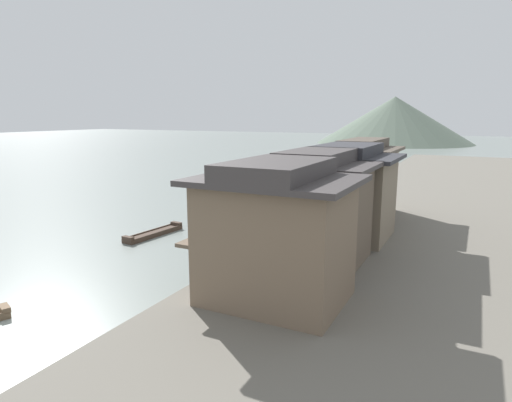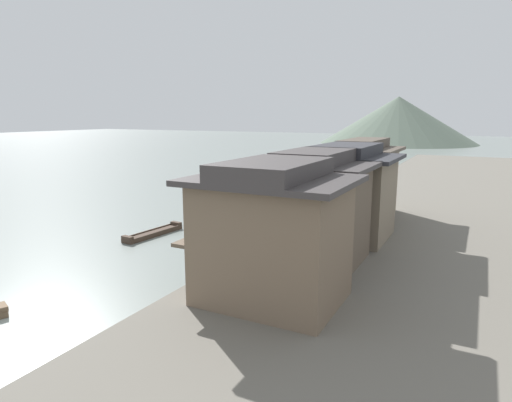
% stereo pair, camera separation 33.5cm
% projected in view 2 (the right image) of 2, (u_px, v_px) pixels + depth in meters
% --- Properties ---
extents(ground_plane, '(400.00, 400.00, 0.00)m').
position_uv_depth(ground_plane, '(7.00, 314.00, 19.61)').
color(ground_plane, gray).
extents(riverbank_right, '(18.00, 110.00, 0.73)m').
position_uv_depth(riverbank_right, '(437.00, 211.00, 38.84)').
color(riverbank_right, '#6B665B').
rests_on(riverbank_right, ground).
extents(boat_moored_nearest, '(1.62, 4.51, 0.50)m').
position_uv_depth(boat_moored_nearest, '(242.00, 249.00, 28.67)').
color(boat_moored_nearest, '#232326').
rests_on(boat_moored_nearest, ground).
extents(boat_moored_second, '(1.44, 5.33, 0.51)m').
position_uv_depth(boat_moored_second, '(153.00, 233.00, 32.41)').
color(boat_moored_second, '#423328').
rests_on(boat_moored_second, ground).
extents(boat_moored_third, '(1.48, 3.63, 0.45)m').
position_uv_depth(boat_moored_third, '(353.00, 184.00, 55.57)').
color(boat_moored_third, '#33281E').
rests_on(boat_moored_third, ground).
extents(boat_moored_far, '(5.15, 3.01, 0.63)m').
position_uv_depth(boat_moored_far, '(350.00, 177.00, 61.43)').
color(boat_moored_far, brown).
rests_on(boat_moored_far, ground).
extents(house_waterfront_nearest, '(7.03, 5.56, 6.14)m').
position_uv_depth(house_waterfront_nearest, '(272.00, 233.00, 18.86)').
color(house_waterfront_nearest, '#75604C').
rests_on(house_waterfront_nearest, riverbank_right).
extents(house_waterfront_second, '(6.43, 5.48, 6.14)m').
position_uv_depth(house_waterfront_second, '(314.00, 207.00, 24.27)').
color(house_waterfront_second, brown).
rests_on(house_waterfront_second, riverbank_right).
extents(house_waterfront_tall, '(6.79, 6.17, 6.14)m').
position_uv_depth(house_waterfront_tall, '(345.00, 192.00, 29.02)').
color(house_waterfront_tall, '#7F705B').
rests_on(house_waterfront_tall, riverbank_right).
extents(house_waterfront_narrow, '(5.60, 6.93, 6.14)m').
position_uv_depth(house_waterfront_narrow, '(363.00, 178.00, 35.42)').
color(house_waterfront_narrow, gray).
rests_on(house_waterfront_narrow, riverbank_right).
extents(mooring_post_dock_near, '(0.20, 0.20, 0.82)m').
position_uv_depth(mooring_post_dock_near, '(199.00, 274.00, 21.38)').
color(mooring_post_dock_near, '#473828').
rests_on(mooring_post_dock_near, riverbank_right).
extents(mooring_post_dock_mid, '(0.20, 0.20, 0.71)m').
position_uv_depth(mooring_post_dock_mid, '(283.00, 228.00, 30.18)').
color(mooring_post_dock_mid, '#473828').
rests_on(mooring_post_dock_mid, riverbank_right).
extents(hill_far_west, '(47.75, 47.75, 14.48)m').
position_uv_depth(hill_far_west, '(398.00, 120.00, 137.44)').
color(hill_far_west, '#5B6B5B').
rests_on(hill_far_west, ground).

